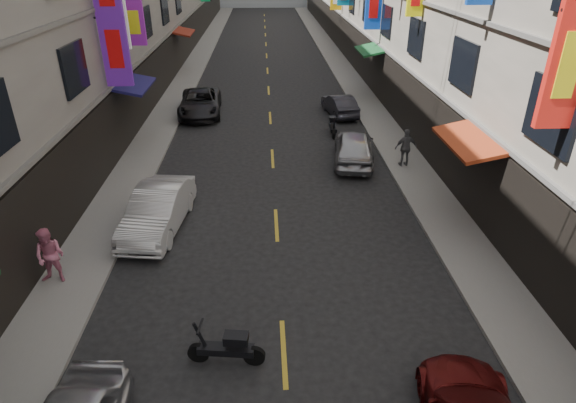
{
  "coord_description": "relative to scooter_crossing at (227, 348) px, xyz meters",
  "views": [
    {
      "loc": [
        -0.33,
        3.55,
        8.52
      ],
      "look_at": [
        0.11,
        12.2,
        3.96
      ],
      "focal_mm": 30.0,
      "sensor_mm": 36.0,
      "label": 1
    }
  ],
  "objects": [
    {
      "name": "lane_markings",
      "position": [
        1.3,
        27.24,
        -0.44
      ],
      "size": [
        0.12,
        80.2,
        0.01
      ],
      "color": "gold",
      "rests_on": "ground"
    },
    {
      "name": "street_awnings",
      "position": [
        0.04,
        14.24,
        2.56
      ],
      "size": [
        13.99,
        35.2,
        0.41
      ],
      "color": "#134827",
      "rests_on": "ground"
    },
    {
      "name": "car_left_far",
      "position": [
        -2.7,
        19.08,
        0.24
      ],
      "size": [
        2.52,
        5.05,
        1.37
      ],
      "primitive_type": "imported",
      "rotation": [
        0.0,
        0.0,
        0.05
      ],
      "color": "black",
      "rests_on": "ground"
    },
    {
      "name": "pedestrian_rfar",
      "position": [
        7.03,
        10.89,
        0.51
      ],
      "size": [
        1.02,
        0.64,
        1.66
      ],
      "primitive_type": "imported",
      "rotation": [
        0.0,
        0.0,
        3.24
      ],
      "color": "#5D5D60",
      "rests_on": "sidewalk_right"
    },
    {
      "name": "sidewalk_left",
      "position": [
        -4.7,
        30.24,
        -0.38
      ],
      "size": [
        2.0,
        90.0,
        0.12
      ],
      "primitive_type": "cube",
      "color": "slate",
      "rests_on": "ground"
    },
    {
      "name": "car_left_mid",
      "position": [
        -2.7,
        6.21,
        0.28
      ],
      "size": [
        2.06,
        4.55,
        1.45
      ],
      "primitive_type": "imported",
      "rotation": [
        0.0,
        0.0,
        -0.12
      ],
      "color": "silver",
      "rests_on": "ground"
    },
    {
      "name": "pedestrian_lfar",
      "position": [
        -5.07,
        3.21,
        0.52
      ],
      "size": [
        0.87,
        0.64,
        1.69
      ],
      "primitive_type": "imported",
      "rotation": [
        0.0,
        0.0,
        -0.1
      ],
      "color": "#D06E8B",
      "rests_on": "sidewalk_left"
    },
    {
      "name": "car_right_mid",
      "position": [
        4.92,
        11.66,
        0.28
      ],
      "size": [
        2.35,
        4.47,
        1.45
      ],
      "primitive_type": "imported",
      "rotation": [
        0.0,
        0.0,
        2.98
      ],
      "color": "#A8A8AC",
      "rests_on": "ground"
    },
    {
      "name": "scooter_far_right",
      "position": [
        4.47,
        15.33,
        0.0
      ],
      "size": [
        0.5,
        1.8,
        1.14
      ],
      "rotation": [
        0.0,
        0.0,
        3.11
      ],
      "color": "black",
      "rests_on": "ground"
    },
    {
      "name": "sidewalk_right",
      "position": [
        7.3,
        30.24,
        -0.38
      ],
      "size": [
        2.0,
        90.0,
        0.12
      ],
      "primitive_type": "cube",
      "color": "slate",
      "rests_on": "ground"
    },
    {
      "name": "scooter_crossing",
      "position": [
        0.0,
        0.0,
        0.0
      ],
      "size": [
        1.8,
        0.55,
        1.14
      ],
      "rotation": [
        0.0,
        0.0,
        1.45
      ],
      "color": "black",
      "rests_on": "ground"
    },
    {
      "name": "car_right_far",
      "position": [
        5.3,
        18.59,
        0.15
      ],
      "size": [
        1.82,
        3.75,
        1.19
      ],
      "primitive_type": "imported",
      "rotation": [
        0.0,
        0.0,
        3.3
      ],
      "color": "#282830",
      "rests_on": "ground"
    }
  ]
}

